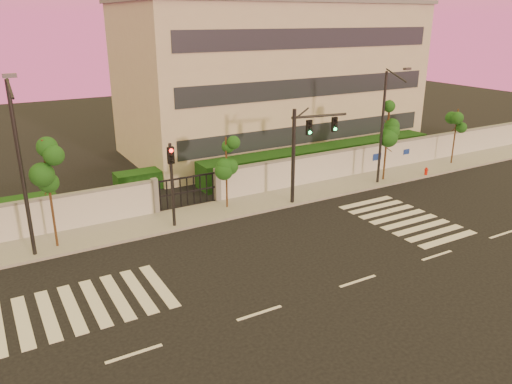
# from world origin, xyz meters

# --- Properties ---
(ground) EXTENTS (120.00, 120.00, 0.00)m
(ground) POSITION_xyz_m (0.00, 0.00, 0.00)
(ground) COLOR black
(ground) RESTS_ON ground
(sidewalk) EXTENTS (60.00, 3.00, 0.15)m
(sidewalk) POSITION_xyz_m (0.00, 10.50, 0.07)
(sidewalk) COLOR gray
(sidewalk) RESTS_ON ground
(perimeter_wall) EXTENTS (60.00, 0.36, 2.20)m
(perimeter_wall) POSITION_xyz_m (0.10, 12.00, 1.07)
(perimeter_wall) COLOR silver
(perimeter_wall) RESTS_ON ground
(hedge_row) EXTENTS (41.00, 4.25, 1.80)m
(hedge_row) POSITION_xyz_m (1.17, 14.74, 0.82)
(hedge_row) COLOR #14330F
(hedge_row) RESTS_ON ground
(institutional_building) EXTENTS (24.40, 12.40, 12.25)m
(institutional_building) POSITION_xyz_m (9.00, 21.99, 6.16)
(institutional_building) COLOR #BCB29F
(institutional_building) RESTS_ON ground
(road_markings) EXTENTS (57.00, 7.62, 0.02)m
(road_markings) POSITION_xyz_m (-1.58, 3.76, 0.01)
(road_markings) COLOR silver
(road_markings) RESTS_ON ground
(street_tree_c) EXTENTS (1.47, 1.17, 5.57)m
(street_tree_c) POSITION_xyz_m (-10.80, 10.08, 4.09)
(street_tree_c) COLOR #382314
(street_tree_c) RESTS_ON ground
(street_tree_d) EXTENTS (1.33, 1.06, 4.44)m
(street_tree_d) POSITION_xyz_m (-1.00, 10.67, 3.27)
(street_tree_d) COLOR #382314
(street_tree_d) RESTS_ON ground
(street_tree_e) EXTENTS (1.63, 1.30, 5.71)m
(street_tree_e) POSITION_xyz_m (11.00, 10.02, 4.20)
(street_tree_e) COLOR #382314
(street_tree_e) RESTS_ON ground
(street_tree_f) EXTENTS (1.37, 1.09, 4.39)m
(street_tree_f) POSITION_xyz_m (18.57, 10.46, 3.23)
(street_tree_f) COLOR #382314
(street_tree_f) RESTS_ON ground
(traffic_signal_main) EXTENTS (3.72, 0.77, 5.91)m
(traffic_signal_main) POSITION_xyz_m (3.58, 9.36, 3.74)
(traffic_signal_main) COLOR black
(traffic_signal_main) RESTS_ON ground
(traffic_signal_secondary) EXTENTS (0.37, 0.35, 4.76)m
(traffic_signal_secondary) POSITION_xyz_m (-4.80, 9.55, 3.02)
(traffic_signal_secondary) COLOR black
(traffic_signal_secondary) RESTS_ON ground
(streetlight_west) EXTENTS (0.53, 2.13, 8.84)m
(streetlight_west) POSITION_xyz_m (-11.93, 9.45, 4.78)
(streetlight_west) COLOR black
(streetlight_west) RESTS_ON ground
(streetlight_east) EXTENTS (0.48, 1.93, 8.03)m
(streetlight_east) POSITION_xyz_m (10.16, 9.54, 4.34)
(streetlight_east) COLOR black
(streetlight_east) RESTS_ON ground
(fire_hydrant) EXTENTS (0.27, 0.26, 0.70)m
(fire_hydrant) POSITION_xyz_m (14.40, 9.23, 0.35)
(fire_hydrant) COLOR red
(fire_hydrant) RESTS_ON ground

